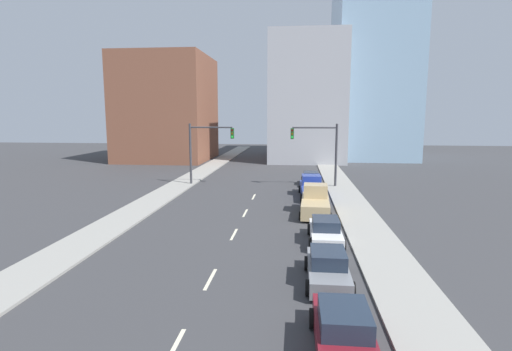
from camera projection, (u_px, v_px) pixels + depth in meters
name	position (u px, v px, depth m)	size (l,w,h in m)	color
sidewalk_left	(198.00, 174.00, 50.41)	(2.97, 90.83, 0.13)	gray
sidewalk_right	(334.00, 176.00, 48.73)	(2.97, 90.83, 0.13)	gray
lane_stripe_at_8m	(174.00, 349.00, 12.75)	(0.16, 2.40, 0.01)	beige
lane_stripe_at_14m	(210.00, 279.00, 18.20)	(0.16, 2.40, 0.01)	beige
lane_stripe_at_21m	(234.00, 234.00, 25.07)	(0.16, 2.40, 0.01)	beige
lane_stripe_at_26m	(245.00, 213.00, 30.55)	(0.16, 2.40, 0.01)	beige
lane_stripe_at_32m	(254.00, 197.00, 36.66)	(0.16, 2.40, 0.01)	beige
building_brick_left	(168.00, 109.00, 66.76)	(14.00, 16.00, 17.12)	brown
building_office_center	(306.00, 100.00, 68.19)	(12.00, 20.00, 20.12)	#A8A8AD
building_glass_right	(372.00, 64.00, 70.05)	(13.00, 20.00, 32.75)	#8CADC6
traffic_signal_left	(203.00, 145.00, 42.37)	(4.83, 0.35, 6.57)	#38383D
traffic_signal_right	(323.00, 146.00, 41.12)	(4.83, 0.35, 6.57)	#38383D
sedan_maroon	(344.00, 333.00, 12.43)	(2.03, 4.64, 1.51)	maroon
sedan_gray	(328.00, 268.00, 17.73)	(2.03, 4.53, 1.50)	slate
sedan_white	(325.00, 231.00, 23.44)	(2.03, 4.62, 1.43)	silver
pickup_truck_tan	(315.00, 203.00, 30.11)	(2.48, 5.61, 2.18)	tan
pickup_truck_blue	(312.00, 188.00, 36.67)	(2.38, 6.43, 1.89)	navy
sedan_black	(311.00, 179.00, 42.85)	(2.03, 4.39, 1.43)	black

